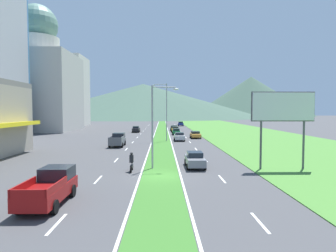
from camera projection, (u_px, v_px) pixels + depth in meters
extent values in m
plane|color=#424244|center=(160.00, 176.00, 25.34)|extent=(600.00, 600.00, 0.00)
cube|color=#387028|center=(162.00, 130.00, 85.24)|extent=(3.20, 240.00, 0.06)
cube|color=#477F33|center=(233.00, 130.00, 85.63)|extent=(24.00, 240.00, 0.06)
cube|color=silver|center=(57.00, 224.00, 14.70)|extent=(0.16, 2.80, 0.01)
cube|color=silver|center=(98.00, 180.00, 24.12)|extent=(0.16, 2.80, 0.01)
cube|color=silver|center=(116.00, 160.00, 33.55)|extent=(0.16, 2.80, 0.01)
cube|color=silver|center=(126.00, 149.00, 42.98)|extent=(0.16, 2.80, 0.01)
cube|color=silver|center=(133.00, 142.00, 52.40)|extent=(0.16, 2.80, 0.01)
cube|color=silver|center=(137.00, 137.00, 61.83)|extent=(0.16, 2.80, 0.01)
cube|color=silver|center=(141.00, 134.00, 71.26)|extent=(0.16, 2.80, 0.01)
cube|color=silver|center=(143.00, 131.00, 80.68)|extent=(0.16, 2.80, 0.01)
cube|color=silver|center=(145.00, 129.00, 90.11)|extent=(0.16, 2.80, 0.01)
cube|color=silver|center=(147.00, 127.00, 99.54)|extent=(0.16, 2.80, 0.01)
cube|color=silver|center=(148.00, 126.00, 108.96)|extent=(0.16, 2.80, 0.01)
cube|color=silver|center=(149.00, 125.00, 118.39)|extent=(0.16, 2.80, 0.01)
cube|color=silver|center=(260.00, 222.00, 14.89)|extent=(0.16, 2.80, 0.01)
cube|color=silver|center=(222.00, 179.00, 24.32)|extent=(0.16, 2.80, 0.01)
cube|color=silver|center=(205.00, 160.00, 33.74)|extent=(0.16, 2.80, 0.01)
cube|color=silver|center=(196.00, 149.00, 43.17)|extent=(0.16, 2.80, 0.01)
cube|color=silver|center=(190.00, 142.00, 52.60)|extent=(0.16, 2.80, 0.01)
cube|color=silver|center=(186.00, 137.00, 62.02)|extent=(0.16, 2.80, 0.01)
cube|color=silver|center=(183.00, 134.00, 71.45)|extent=(0.16, 2.80, 0.01)
cube|color=silver|center=(180.00, 131.00, 80.88)|extent=(0.16, 2.80, 0.01)
cube|color=silver|center=(178.00, 129.00, 90.30)|extent=(0.16, 2.80, 0.01)
cube|color=silver|center=(177.00, 127.00, 99.73)|extent=(0.16, 2.80, 0.01)
cube|color=silver|center=(176.00, 126.00, 109.16)|extent=(0.16, 2.80, 0.01)
cube|color=silver|center=(175.00, 125.00, 118.58)|extent=(0.16, 2.80, 0.01)
cube|color=silver|center=(156.00, 130.00, 85.21)|extent=(0.16, 240.00, 0.01)
cube|color=silver|center=(168.00, 130.00, 85.28)|extent=(0.16, 240.00, 0.01)
cube|color=#B7B2A8|center=(38.00, 93.00, 81.48)|extent=(19.84, 19.84, 21.19)
cylinder|color=beige|center=(37.00, 46.00, 80.80)|extent=(11.70, 11.70, 4.46)
sphere|color=slate|center=(37.00, 25.00, 80.51)|extent=(11.14, 11.14, 11.14)
cube|color=beige|center=(64.00, 91.00, 108.08)|extent=(15.15, 15.15, 25.26)
cone|color=#516B56|center=(36.00, 103.00, 262.27)|extent=(134.34, 134.34, 25.46)
cone|color=#3D5647|center=(143.00, 101.00, 250.06)|extent=(197.49, 197.49, 28.10)
cone|color=#3D5647|center=(251.00, 96.00, 307.86)|extent=(125.40, 125.40, 40.95)
cylinder|color=#99999E|center=(152.00, 127.00, 28.38)|extent=(0.18, 0.18, 8.07)
cylinder|color=#99999E|center=(164.00, 87.00, 28.22)|extent=(2.25, 0.16, 0.10)
ellipsoid|color=silver|center=(176.00, 89.00, 28.28)|extent=(0.56, 0.28, 0.20)
cylinder|color=#99999E|center=(167.00, 113.00, 53.96)|extent=(0.18, 0.18, 10.58)
cylinder|color=#99999E|center=(160.00, 84.00, 53.72)|extent=(2.39, 0.23, 0.10)
ellipsoid|color=silver|center=(154.00, 85.00, 53.78)|extent=(0.56, 0.28, 0.20)
cylinder|color=#4C4C51|center=(261.00, 145.00, 28.18)|extent=(0.20, 0.20, 4.72)
cylinder|color=#4C4C51|center=(303.00, 145.00, 28.25)|extent=(0.20, 0.20, 4.72)
cube|color=silver|center=(283.00, 107.00, 27.92)|extent=(5.90, 0.16, 2.64)
cube|color=#4C4C51|center=(283.00, 107.00, 28.04)|extent=(6.10, 0.08, 2.84)
cube|color=navy|center=(181.00, 124.00, 108.23)|extent=(1.82, 4.56, 0.74)
cube|color=black|center=(181.00, 122.00, 108.38)|extent=(1.56, 2.01, 0.55)
cylinder|color=black|center=(183.00, 125.00, 106.86)|extent=(0.22, 0.64, 0.64)
cylinder|color=black|center=(178.00, 125.00, 106.82)|extent=(0.22, 0.64, 0.64)
cylinder|color=black|center=(183.00, 125.00, 109.68)|extent=(0.22, 0.64, 0.64)
cylinder|color=black|center=(178.00, 125.00, 109.65)|extent=(0.22, 0.64, 0.64)
cube|color=#C6842D|center=(175.00, 130.00, 77.43)|extent=(1.88, 4.64, 0.62)
cube|color=black|center=(175.00, 127.00, 77.59)|extent=(1.62, 2.04, 0.50)
cylinder|color=black|center=(179.00, 131.00, 76.03)|extent=(0.22, 0.64, 0.64)
cylinder|color=black|center=(172.00, 131.00, 76.00)|extent=(0.22, 0.64, 0.64)
cylinder|color=black|center=(178.00, 130.00, 78.90)|extent=(0.22, 0.64, 0.64)
cylinder|color=black|center=(172.00, 130.00, 78.87)|extent=(0.22, 0.64, 0.64)
cube|color=black|center=(136.00, 130.00, 76.66)|extent=(1.74, 4.75, 0.76)
cube|color=black|center=(136.00, 127.00, 76.43)|extent=(1.49, 2.09, 0.52)
cylinder|color=black|center=(133.00, 131.00, 78.13)|extent=(0.22, 0.64, 0.64)
cylinder|color=black|center=(140.00, 131.00, 78.16)|extent=(0.22, 0.64, 0.64)
cylinder|color=black|center=(132.00, 131.00, 75.19)|extent=(0.22, 0.64, 0.64)
cylinder|color=black|center=(139.00, 131.00, 75.22)|extent=(0.22, 0.64, 0.64)
cube|color=black|center=(174.00, 128.00, 82.58)|extent=(1.90, 4.05, 0.73)
cube|color=black|center=(174.00, 126.00, 82.72)|extent=(1.63, 1.78, 0.42)
cylinder|color=black|center=(177.00, 130.00, 81.37)|extent=(0.22, 0.64, 0.64)
cylinder|color=black|center=(171.00, 130.00, 81.33)|extent=(0.22, 0.64, 0.64)
cylinder|color=black|center=(177.00, 129.00, 83.88)|extent=(0.22, 0.64, 0.64)
cylinder|color=black|center=(171.00, 129.00, 83.84)|extent=(0.22, 0.64, 0.64)
cube|color=#B2B2B7|center=(179.00, 137.00, 55.17)|extent=(1.82, 4.33, 0.74)
cube|color=black|center=(179.00, 134.00, 55.31)|extent=(1.56, 1.90, 0.48)
cylinder|color=black|center=(185.00, 140.00, 53.87)|extent=(0.22, 0.64, 0.64)
cylinder|color=black|center=(175.00, 140.00, 53.84)|extent=(0.22, 0.64, 0.64)
cylinder|color=black|center=(183.00, 138.00, 56.55)|extent=(0.22, 0.64, 0.64)
cylinder|color=black|center=(174.00, 138.00, 56.51)|extent=(0.22, 0.64, 0.64)
cube|color=slate|center=(195.00, 161.00, 29.27)|extent=(1.72, 4.25, 0.73)
cube|color=black|center=(195.00, 154.00, 29.41)|extent=(1.48, 1.87, 0.49)
cylinder|color=black|center=(205.00, 167.00, 27.99)|extent=(0.22, 0.64, 0.64)
cylinder|color=black|center=(188.00, 167.00, 27.96)|extent=(0.22, 0.64, 0.64)
cylinder|color=black|center=(201.00, 162.00, 30.62)|extent=(0.22, 0.64, 0.64)
cylinder|color=black|center=(186.00, 162.00, 30.59)|extent=(0.22, 0.64, 0.64)
cube|color=#0C5128|center=(176.00, 132.00, 68.90)|extent=(1.74, 4.03, 0.60)
cube|color=black|center=(176.00, 130.00, 69.03)|extent=(1.49, 1.77, 0.53)
cylinder|color=black|center=(180.00, 134.00, 67.68)|extent=(0.22, 0.64, 0.64)
cylinder|color=black|center=(173.00, 134.00, 67.65)|extent=(0.22, 0.64, 0.64)
cylinder|color=black|center=(179.00, 133.00, 70.17)|extent=(0.22, 0.64, 0.64)
cylinder|color=black|center=(172.00, 133.00, 70.14)|extent=(0.22, 0.64, 0.64)
cube|color=#C6842D|center=(195.00, 135.00, 60.26)|extent=(1.90, 4.41, 0.60)
cube|color=black|center=(195.00, 132.00, 60.41)|extent=(1.63, 1.94, 0.49)
cylinder|color=black|center=(201.00, 137.00, 58.93)|extent=(0.22, 0.64, 0.64)
cylinder|color=black|center=(192.00, 137.00, 58.90)|extent=(0.22, 0.64, 0.64)
cylinder|color=black|center=(199.00, 136.00, 61.66)|extent=(0.22, 0.64, 0.64)
cylinder|color=black|center=(190.00, 136.00, 61.63)|extent=(0.22, 0.64, 0.64)
cube|color=#515459|center=(117.00, 141.00, 46.43)|extent=(2.00, 5.40, 0.80)
cube|color=black|center=(119.00, 135.00, 47.98)|extent=(1.84, 2.00, 0.80)
cube|color=#515459|center=(110.00, 138.00, 45.28)|extent=(0.10, 3.20, 0.44)
cube|color=#515459|center=(122.00, 138.00, 45.31)|extent=(0.10, 3.20, 0.44)
cube|color=#515459|center=(115.00, 139.00, 43.75)|extent=(1.84, 0.10, 0.44)
cylinder|color=black|center=(113.00, 143.00, 48.05)|extent=(0.26, 0.80, 0.80)
cylinder|color=black|center=(125.00, 143.00, 48.08)|extent=(0.26, 0.80, 0.80)
cylinder|color=black|center=(110.00, 145.00, 44.81)|extent=(0.26, 0.80, 0.80)
cylinder|color=black|center=(122.00, 145.00, 44.85)|extent=(0.26, 0.80, 0.80)
cube|color=maroon|center=(48.00, 192.00, 17.65)|extent=(2.00, 5.40, 0.80)
cube|color=black|center=(57.00, 173.00, 19.20)|extent=(1.84, 2.00, 0.80)
cube|color=maroon|center=(23.00, 186.00, 16.50)|extent=(0.10, 3.20, 0.44)
cube|color=maroon|center=(57.00, 186.00, 16.54)|extent=(0.10, 3.20, 0.44)
cube|color=maroon|center=(28.00, 194.00, 14.97)|extent=(1.84, 0.10, 0.44)
cylinder|color=black|center=(43.00, 191.00, 19.27)|extent=(0.26, 0.80, 0.80)
cylinder|color=black|center=(73.00, 191.00, 19.31)|extent=(0.26, 0.80, 0.80)
cylinder|color=black|center=(19.00, 207.00, 16.03)|extent=(0.26, 0.80, 0.80)
cylinder|color=black|center=(54.00, 207.00, 16.07)|extent=(0.26, 0.80, 0.80)
cylinder|color=black|center=(132.00, 167.00, 28.11)|extent=(0.10, 0.60, 0.60)
cylinder|color=black|center=(131.00, 170.00, 26.72)|extent=(0.12, 0.60, 0.60)
cube|color=black|center=(132.00, 166.00, 27.41)|extent=(0.20, 1.12, 0.25)
ellipsoid|color=black|center=(132.00, 162.00, 27.59)|extent=(0.24, 0.44, 0.24)
cube|color=black|center=(131.00, 159.00, 27.27)|extent=(0.36, 0.28, 0.70)
sphere|color=black|center=(131.00, 154.00, 27.29)|extent=(0.26, 0.26, 0.26)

